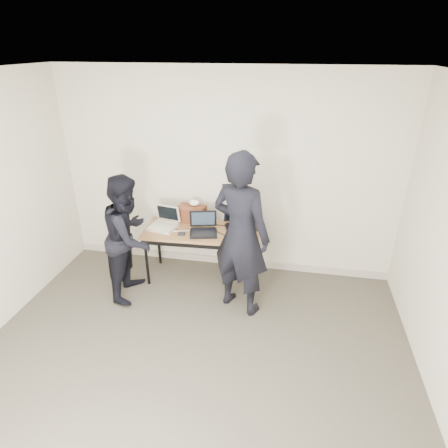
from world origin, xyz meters
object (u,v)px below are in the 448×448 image
(laptop_beige, at_px, (164,224))
(person_observer, at_px, (129,237))
(laptop_right, at_px, (239,223))
(laptop_center, at_px, (203,228))
(leather_satchel, at_px, (192,213))
(equipment_box, at_px, (252,224))
(desk, at_px, (202,235))
(person_typist, at_px, (241,235))

(laptop_beige, distance_m, person_observer, 0.55)
(laptop_beige, height_order, laptop_right, laptop_beige)
(laptop_center, bearing_deg, laptop_right, 15.83)
(laptop_beige, xyz_separation_m, laptop_center, (0.54, -0.04, 0.01))
(laptop_center, bearing_deg, leather_satchel, 114.69)
(equipment_box, bearing_deg, desk, -163.04)
(leather_satchel, bearing_deg, person_observer, -124.04)
(laptop_right, bearing_deg, equipment_box, -22.73)
(laptop_beige, distance_m, person_typist, 1.23)
(desk, relative_size, leather_satchel, 4.03)
(laptop_center, height_order, equipment_box, laptop_center)
(laptop_center, bearing_deg, person_observer, -166.57)
(person_typist, relative_size, person_observer, 1.23)
(equipment_box, bearing_deg, laptop_right, 176.64)
(laptop_right, bearing_deg, laptop_beige, 172.33)
(laptop_center, distance_m, laptop_right, 0.49)
(laptop_beige, bearing_deg, leather_satchel, 44.60)
(laptop_center, bearing_deg, person_typist, -54.69)
(person_observer, bearing_deg, desk, -61.21)
(equipment_box, relative_size, person_observer, 0.14)
(person_observer, bearing_deg, person_typist, -93.85)
(person_typist, height_order, person_observer, person_typist)
(desk, height_order, leather_satchel, leather_satchel)
(desk, xyz_separation_m, leather_satchel, (-0.18, 0.23, 0.19))
(desk, distance_m, laptop_right, 0.51)
(laptop_right, bearing_deg, leather_satchel, 158.33)
(laptop_right, relative_size, leather_satchel, 1.20)
(laptop_beige, relative_size, laptop_center, 0.94)
(laptop_beige, bearing_deg, laptop_right, 21.83)
(desk, bearing_deg, equipment_box, 14.15)
(laptop_beige, xyz_separation_m, equipment_box, (1.14, 0.19, 0.01))
(laptop_right, xyz_separation_m, person_typist, (0.13, -0.72, 0.19))
(laptop_center, relative_size, person_typist, 0.21)
(laptop_beige, relative_size, equipment_box, 1.74)
(leather_satchel, height_order, person_observer, person_observer)
(laptop_right, bearing_deg, person_observer, -171.20)
(laptop_right, xyz_separation_m, leather_satchel, (-0.64, 0.03, 0.07))
(person_typist, bearing_deg, laptop_beige, -1.73)
(laptop_right, distance_m, person_observer, 1.41)
(desk, distance_m, laptop_beige, 0.52)
(laptop_right, xyz_separation_m, equipment_box, (0.17, -0.01, 0.00))
(laptop_right, height_order, person_typist, person_typist)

